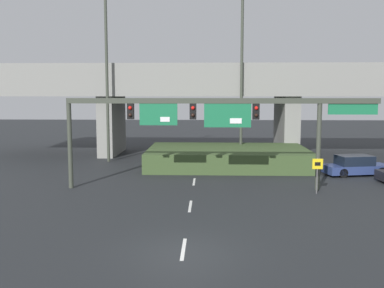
{
  "coord_description": "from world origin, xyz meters",
  "views": [
    {
      "loc": [
        0.9,
        -15.9,
        5.84
      ],
      "look_at": [
        0.0,
        9.27,
        2.94
      ],
      "focal_mm": 42.0,
      "sensor_mm": 36.0,
      "label": 1
    }
  ],
  "objects_px": {
    "signal_gantry": "(213,114)",
    "highway_light_pole_near": "(242,61)",
    "parked_sedan_near_right": "(356,166)",
    "highway_light_pole_far": "(107,68)",
    "speed_limit_sign": "(317,170)"
  },
  "relations": [
    {
      "from": "speed_limit_sign",
      "to": "highway_light_pole_far",
      "type": "height_order",
      "value": "highway_light_pole_far"
    },
    {
      "from": "highway_light_pole_far",
      "to": "parked_sedan_near_right",
      "type": "bearing_deg",
      "value": -16.44
    },
    {
      "from": "speed_limit_sign",
      "to": "highway_light_pole_near",
      "type": "distance_m",
      "value": 14.66
    },
    {
      "from": "speed_limit_sign",
      "to": "parked_sedan_near_right",
      "type": "xyz_separation_m",
      "value": [
        4.19,
        6.07,
        -0.72
      ]
    },
    {
      "from": "parked_sedan_near_right",
      "to": "speed_limit_sign",
      "type": "bearing_deg",
      "value": -136.37
    },
    {
      "from": "signal_gantry",
      "to": "parked_sedan_near_right",
      "type": "bearing_deg",
      "value": 26.31
    },
    {
      "from": "highway_light_pole_near",
      "to": "speed_limit_sign",
      "type": "bearing_deg",
      "value": -74.12
    },
    {
      "from": "signal_gantry",
      "to": "highway_light_pole_near",
      "type": "distance_m",
      "value": 12.22
    },
    {
      "from": "highway_light_pole_far",
      "to": "parked_sedan_near_right",
      "type": "height_order",
      "value": "highway_light_pole_far"
    },
    {
      "from": "highway_light_pole_far",
      "to": "highway_light_pole_near",
      "type": "bearing_deg",
      "value": 3.58
    },
    {
      "from": "speed_limit_sign",
      "to": "highway_light_pole_far",
      "type": "bearing_deg",
      "value": 141.67
    },
    {
      "from": "parked_sedan_near_right",
      "to": "highway_light_pole_far",
      "type": "bearing_deg",
      "value": 151.8
    },
    {
      "from": "signal_gantry",
      "to": "highway_light_pole_near",
      "type": "height_order",
      "value": "highway_light_pole_near"
    },
    {
      "from": "signal_gantry",
      "to": "parked_sedan_near_right",
      "type": "relative_size",
      "value": 3.84
    },
    {
      "from": "highway_light_pole_far",
      "to": "speed_limit_sign",
      "type": "bearing_deg",
      "value": -38.33
    }
  ]
}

